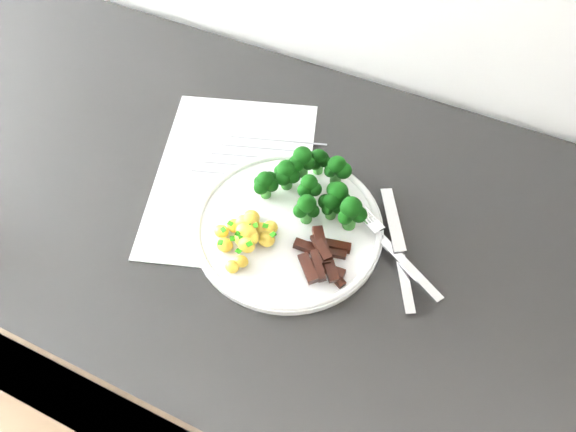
% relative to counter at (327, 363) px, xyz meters
% --- Properties ---
extents(counter, '(2.42, 0.60, 0.91)m').
position_rel_counter_xyz_m(counter, '(0.00, 0.00, 0.00)').
color(counter, black).
rests_on(counter, ground).
extents(recipe_paper, '(0.31, 0.37, 0.00)m').
position_rel_counter_xyz_m(recipe_paper, '(-0.19, 0.03, 0.46)').
color(recipe_paper, white).
rests_on(recipe_paper, counter).
extents(plate, '(0.26, 0.26, 0.01)m').
position_rel_counter_xyz_m(plate, '(-0.08, -0.02, 0.46)').
color(plate, white).
rests_on(plate, counter).
extents(broccoli, '(0.16, 0.12, 0.06)m').
position_rel_counter_xyz_m(broccoli, '(-0.07, 0.04, 0.50)').
color(broccoli, '#2A6E22').
rests_on(broccoli, plate).
extents(potatoes, '(0.09, 0.09, 0.04)m').
position_rel_counter_xyz_m(potatoes, '(-0.12, -0.06, 0.48)').
color(potatoes, yellow).
rests_on(potatoes, plate).
extents(beef_strips, '(0.08, 0.08, 0.02)m').
position_rel_counter_xyz_m(beef_strips, '(-0.02, -0.05, 0.47)').
color(beef_strips, black).
rests_on(beef_strips, plate).
extents(fork, '(0.15, 0.11, 0.02)m').
position_rel_counter_xyz_m(fork, '(0.07, -0.00, 0.47)').
color(fork, silver).
rests_on(fork, plate).
extents(knife, '(0.10, 0.17, 0.02)m').
position_rel_counter_xyz_m(knife, '(0.08, -0.01, 0.46)').
color(knife, silver).
rests_on(knife, plate).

